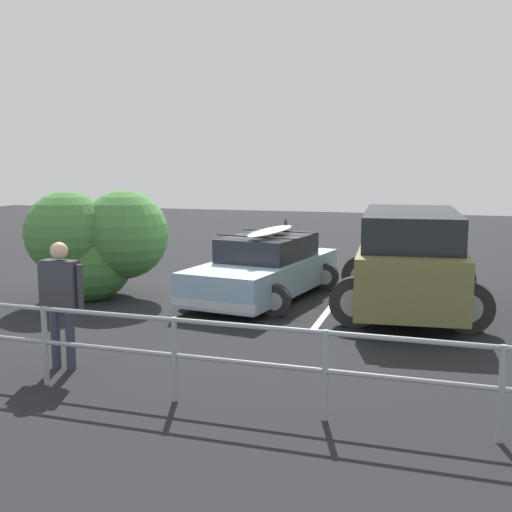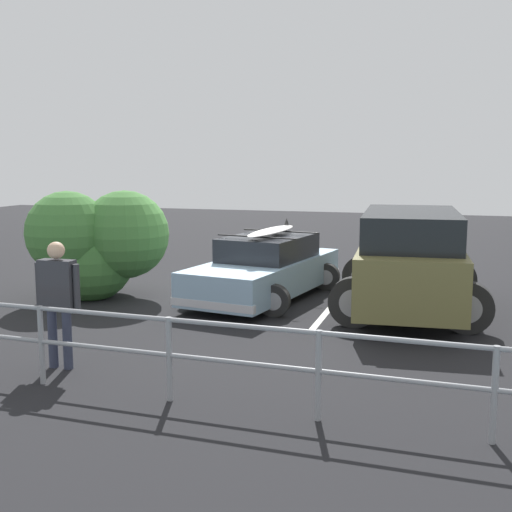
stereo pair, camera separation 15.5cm
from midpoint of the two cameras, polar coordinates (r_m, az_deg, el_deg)
name	(u,v)px [view 2 (the right image)]	position (r m, az deg, el deg)	size (l,w,h in m)	color
ground_plane	(244,294)	(13.45, -0.78, -3.43)	(44.00, 44.00, 0.02)	black
parking_stripe	(335,302)	(12.75, 7.35, -4.12)	(4.27, 0.12, 0.00)	silver
sedan_car	(266,269)	(12.98, 1.20, -1.14)	(2.66, 4.51, 1.54)	#8CADC6
suv_car	(410,260)	(12.02, 13.88, -0.37)	(2.83, 4.53, 1.87)	brown
person_bystander	(58,293)	(8.87, -16.72, -3.17)	(0.67, 0.23, 1.71)	#33384C
railing_fence	(169,345)	(7.49, -7.15, -7.84)	(10.62, 0.46, 0.99)	gray
bush_near_left	(96,244)	(13.33, -13.70, 1.00)	(2.66, 2.36, 2.26)	#4C3828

